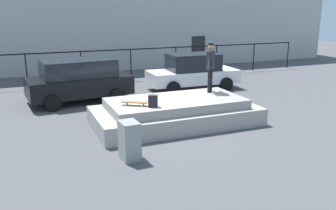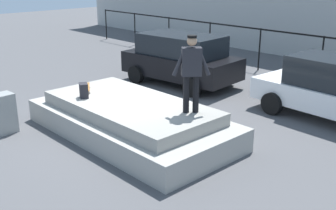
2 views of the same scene
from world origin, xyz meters
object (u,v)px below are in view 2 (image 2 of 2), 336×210
(car_white_sedan_mid, at_px, (335,89))
(utility_box, at_px, (2,114))
(backpack, at_px, (84,91))
(car_black_hatchback_near, at_px, (181,58))
(skateboard, at_px, (86,87))
(skateboarder, at_px, (191,69))

(car_white_sedan_mid, distance_m, utility_box, 8.78)
(backpack, height_order, car_white_sedan_mid, car_white_sedan_mid)
(car_black_hatchback_near, xyz_separation_m, car_white_sedan_mid, (5.49, 0.41, -0.08))
(skateboard, bearing_deg, car_white_sedan_mid, 48.00)
(skateboard, xyz_separation_m, backpack, (0.49, -0.37, 0.09))
(skateboarder, height_order, car_white_sedan_mid, skateboarder)
(car_white_sedan_mid, bearing_deg, skateboard, -132.00)
(skateboarder, bearing_deg, car_white_sedan_mid, 71.69)
(utility_box, bearing_deg, skateboard, 65.53)
(car_black_hatchback_near, bearing_deg, utility_box, -88.11)
(backpack, relative_size, car_white_sedan_mid, 0.08)
(skateboarder, bearing_deg, utility_box, -144.12)
(skateboard, height_order, backpack, backpack)
(car_black_hatchback_near, distance_m, utility_box, 6.61)
(skateboarder, relative_size, car_black_hatchback_near, 0.40)
(backpack, bearing_deg, skateboarder, -129.80)
(skateboard, bearing_deg, car_black_hatchback_near, 102.09)
(utility_box, bearing_deg, skateboarder, 32.28)
(car_white_sedan_mid, bearing_deg, backpack, -126.80)
(skateboard, height_order, car_white_sedan_mid, car_white_sedan_mid)
(backpack, relative_size, car_black_hatchback_near, 0.09)
(skateboard, xyz_separation_m, utility_box, (-0.76, -2.01, -0.46))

